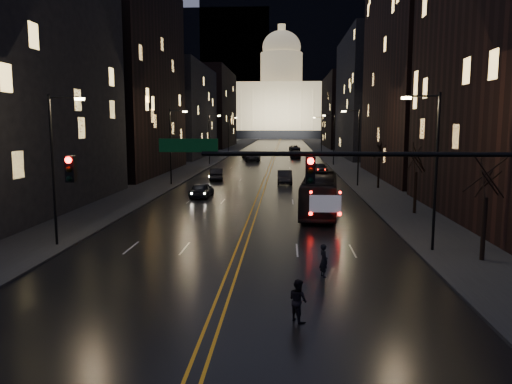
% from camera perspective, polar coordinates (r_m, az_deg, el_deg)
% --- Properties ---
extents(ground, '(900.00, 900.00, 0.00)m').
position_cam_1_polar(ground, '(19.86, -4.46, -13.76)').
color(ground, black).
rests_on(ground, ground).
extents(road, '(20.00, 320.00, 0.02)m').
position_cam_1_polar(road, '(148.49, 2.41, 4.99)').
color(road, black).
rests_on(road, ground).
extents(sidewalk_left, '(8.00, 320.00, 0.16)m').
position_cam_1_polar(sidewalk_left, '(149.39, -2.99, 5.03)').
color(sidewalk_left, black).
rests_on(sidewalk_left, ground).
extents(sidewalk_right, '(8.00, 320.00, 0.16)m').
position_cam_1_polar(sidewalk_right, '(148.90, 7.82, 4.96)').
color(sidewalk_right, black).
rests_on(sidewalk_right, ground).
extents(center_line, '(0.62, 320.00, 0.01)m').
position_cam_1_polar(center_line, '(148.49, 2.41, 4.99)').
color(center_line, orange).
rests_on(center_line, road).
extents(building_left_mid, '(12.00, 30.00, 28.00)m').
position_cam_1_polar(building_left_mid, '(76.34, -14.98, 12.59)').
color(building_left_mid, black).
rests_on(building_left_mid, ground).
extents(building_left_far, '(12.00, 34.00, 20.00)m').
position_cam_1_polar(building_left_far, '(112.82, -8.78, 9.09)').
color(building_left_far, black).
rests_on(building_left_far, ground).
extents(building_left_dist, '(12.00, 40.00, 24.00)m').
position_cam_1_polar(building_left_dist, '(160.11, -5.14, 9.46)').
color(building_left_dist, black).
rests_on(building_left_dist, ground).
extents(building_right_tall, '(12.00, 30.00, 38.00)m').
position_cam_1_polar(building_right_tall, '(71.69, 19.08, 16.79)').
color(building_right_tall, black).
rests_on(building_right_tall, ground).
extents(building_right_mid, '(12.00, 34.00, 26.00)m').
position_cam_1_polar(building_right_mid, '(111.96, 13.09, 10.53)').
color(building_right_mid, black).
rests_on(building_right_mid, ground).
extents(building_right_dist, '(12.00, 40.00, 22.00)m').
position_cam_1_polar(building_right_dist, '(159.40, 10.16, 9.02)').
color(building_right_dist, black).
rests_on(building_right_dist, ground).
extents(mountain_ridge, '(520.00, 60.00, 130.00)m').
position_cam_1_polar(mountain_ridge, '(404.18, 9.03, 15.92)').
color(mountain_ridge, black).
rests_on(mountain_ridge, ground).
extents(capitol, '(90.00, 50.00, 58.50)m').
position_cam_1_polar(capitol, '(268.48, 2.89, 9.90)').
color(capitol, black).
rests_on(capitol, ground).
extents(traffic_signal, '(17.29, 0.45, 7.00)m').
position_cam_1_polar(traffic_signal, '(18.71, 13.59, 0.87)').
color(traffic_signal, black).
rests_on(traffic_signal, ground).
extents(streetlamp_right_near, '(2.13, 0.25, 9.00)m').
position_cam_1_polar(streetlamp_right_near, '(29.54, 19.58, 3.07)').
color(streetlamp_right_near, black).
rests_on(streetlamp_right_near, ground).
extents(streetlamp_left_near, '(2.13, 0.25, 9.00)m').
position_cam_1_polar(streetlamp_left_near, '(31.38, -21.93, 3.21)').
color(streetlamp_left_near, black).
rests_on(streetlamp_left_near, ground).
extents(streetlamp_right_mid, '(2.13, 0.25, 9.00)m').
position_cam_1_polar(streetlamp_right_mid, '(58.91, 11.48, 5.50)').
color(streetlamp_right_mid, black).
rests_on(streetlamp_right_mid, ground).
extents(streetlamp_left_mid, '(2.13, 0.25, 9.00)m').
position_cam_1_polar(streetlamp_left_mid, '(59.85, -9.59, 5.58)').
color(streetlamp_left_mid, black).
rests_on(streetlamp_left_mid, ground).
extents(streetlamp_right_far, '(2.13, 0.25, 9.00)m').
position_cam_1_polar(streetlamp_right_far, '(88.70, 8.77, 6.29)').
color(streetlamp_right_far, black).
rests_on(streetlamp_right_far, ground).
extents(streetlamp_left_far, '(2.13, 0.25, 9.00)m').
position_cam_1_polar(streetlamp_left_far, '(89.33, -5.26, 6.36)').
color(streetlamp_left_far, black).
rests_on(streetlamp_left_far, ground).
extents(streetlamp_right_dist, '(2.13, 0.25, 9.00)m').
position_cam_1_polar(streetlamp_right_dist, '(118.59, 7.43, 6.67)').
color(streetlamp_right_dist, black).
rests_on(streetlamp_right_dist, ground).
extents(streetlamp_left_dist, '(2.13, 0.25, 9.00)m').
position_cam_1_polar(streetlamp_left_dist, '(119.07, -3.08, 6.73)').
color(streetlamp_left_dist, black).
rests_on(streetlamp_left_dist, ground).
extents(tree_right_near, '(2.40, 2.40, 6.65)m').
position_cam_1_polar(tree_right_near, '(28.41, 24.89, 1.49)').
color(tree_right_near, black).
rests_on(tree_right_near, ground).
extents(tree_right_mid, '(2.40, 2.40, 6.65)m').
position_cam_1_polar(tree_right_mid, '(41.70, 17.89, 3.63)').
color(tree_right_mid, black).
rests_on(tree_right_mid, ground).
extents(tree_right_far, '(2.40, 2.40, 6.65)m').
position_cam_1_polar(tree_right_far, '(57.31, 13.91, 4.81)').
color(tree_right_far, black).
rests_on(tree_right_far, ground).
extents(bus, '(3.75, 11.65, 3.19)m').
position_cam_1_polar(bus, '(40.78, 7.27, -0.29)').
color(bus, black).
rests_on(bus, ground).
extents(oncoming_car_a, '(2.09, 4.65, 1.55)m').
position_cam_1_polar(oncoming_car_a, '(49.93, -6.24, 0.26)').
color(oncoming_car_a, black).
rests_on(oncoming_car_a, ground).
extents(oncoming_car_b, '(2.19, 4.95, 1.58)m').
position_cam_1_polar(oncoming_car_b, '(65.12, -4.54, 2.05)').
color(oncoming_car_b, black).
rests_on(oncoming_car_b, ground).
extents(oncoming_car_c, '(2.69, 5.61, 1.54)m').
position_cam_1_polar(oncoming_car_c, '(96.94, -0.33, 3.95)').
color(oncoming_car_c, black).
rests_on(oncoming_car_c, ground).
extents(oncoming_car_d, '(2.30, 5.12, 1.46)m').
position_cam_1_polar(oncoming_car_d, '(107.78, -0.96, 4.31)').
color(oncoming_car_d, black).
rests_on(oncoming_car_d, ground).
extents(receding_car_a, '(1.89, 5.08, 1.66)m').
position_cam_1_polar(receding_car_a, '(60.95, 3.30, 1.71)').
color(receding_car_a, black).
rests_on(receding_car_a, ground).
extents(receding_car_b, '(2.16, 4.64, 1.54)m').
position_cam_1_polar(receding_car_b, '(74.70, 7.38, 2.73)').
color(receding_car_b, black).
rests_on(receding_car_b, ground).
extents(receding_car_c, '(2.31, 5.05, 1.43)m').
position_cam_1_polar(receding_car_c, '(104.70, 4.52, 4.18)').
color(receding_car_c, black).
rests_on(receding_car_c, ground).
extents(receding_car_d, '(3.24, 5.75, 1.52)m').
position_cam_1_polar(receding_car_d, '(136.31, 4.44, 5.03)').
color(receding_car_d, black).
rests_on(receding_car_d, ground).
extents(pedestrian_a, '(0.57, 0.69, 1.62)m').
position_cam_1_polar(pedestrian_a, '(24.24, 7.74, -7.77)').
color(pedestrian_a, black).
rests_on(pedestrian_a, ground).
extents(pedestrian_b, '(0.82, 0.88, 1.61)m').
position_cam_1_polar(pedestrian_b, '(18.96, 4.83, -12.23)').
color(pedestrian_b, black).
rests_on(pedestrian_b, ground).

